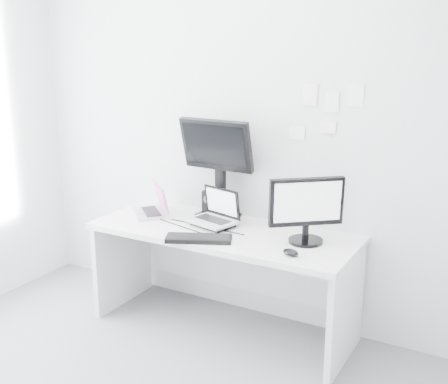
{
  "coord_description": "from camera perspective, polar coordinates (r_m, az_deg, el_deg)",
  "views": [
    {
      "loc": [
        1.76,
        -1.9,
        1.97
      ],
      "look_at": [
        0.02,
        1.23,
        1.0
      ],
      "focal_mm": 45.6,
      "sensor_mm": 36.0,
      "label": 1
    }
  ],
  "objects": [
    {
      "name": "back_wall",
      "position": [
        3.97,
        2.36,
        6.15
      ],
      "size": [
        3.6,
        0.0,
        3.6
      ],
      "primitive_type": "plane",
      "rotation": [
        1.57,
        0.0,
        0.0
      ],
      "color": "silver",
      "rests_on": "ground"
    },
    {
      "name": "wall_note_4",
      "position": [
        3.81,
        7.3,
        5.9
      ],
      "size": [
        0.11,
        0.0,
        0.09
      ],
      "primitive_type": "cube",
      "color": "white",
      "rests_on": "back_wall"
    },
    {
      "name": "rear_monitor",
      "position": [
        4.0,
        -0.6,
        2.5
      ],
      "size": [
        0.54,
        0.21,
        0.73
      ],
      "primitive_type": "cube",
      "rotation": [
        0.0,
        0.0,
        -0.04
      ],
      "color": "black",
      "rests_on": "desk"
    },
    {
      "name": "wall_note_2",
      "position": [
        3.65,
        13.07,
        9.43
      ],
      "size": [
        0.1,
        0.0,
        0.14
      ],
      "primitive_type": "cube",
      "color": "white",
      "rests_on": "back_wall"
    },
    {
      "name": "wall_note_1",
      "position": [
        3.7,
        10.78,
        8.84
      ],
      "size": [
        0.09,
        0.0,
        0.13
      ],
      "primitive_type": "cube",
      "color": "white",
      "rests_on": "back_wall"
    },
    {
      "name": "mouse",
      "position": [
        3.4,
        6.69,
        -6.02
      ],
      "size": [
        0.13,
        0.11,
        0.04
      ],
      "primitive_type": "ellipsoid",
      "rotation": [
        0.0,
        0.0,
        -0.43
      ],
      "color": "black",
      "rests_on": "desk"
    },
    {
      "name": "keyboard",
      "position": [
        3.62,
        -2.55,
        -4.68
      ],
      "size": [
        0.44,
        0.31,
        0.03
      ],
      "primitive_type": "cube",
      "rotation": [
        0.0,
        0.0,
        0.43
      ],
      "color": "black",
      "rests_on": "desk"
    },
    {
      "name": "speaker",
      "position": [
        4.09,
        -1.33,
        -1.11
      ],
      "size": [
        0.12,
        0.12,
        0.19
      ],
      "primitive_type": "cube",
      "rotation": [
        0.0,
        0.0,
        0.33
      ],
      "color": "black",
      "rests_on": "desk"
    },
    {
      "name": "wall_note_3",
      "position": [
        3.73,
        10.36,
        6.43
      ],
      "size": [
        0.11,
        0.0,
        0.08
      ],
      "primitive_type": "cube",
      "color": "white",
      "rests_on": "back_wall"
    },
    {
      "name": "macbook",
      "position": [
        4.15,
        -7.53,
        -0.66
      ],
      "size": [
        0.39,
        0.39,
        0.24
      ],
      "primitive_type": "cube",
      "rotation": [
        0.0,
        0.0,
        -0.74
      ],
      "color": "#B4B4B9",
      "rests_on": "desk"
    },
    {
      "name": "dell_laptop",
      "position": [
        3.85,
        -1.26,
        -1.58
      ],
      "size": [
        0.37,
        0.32,
        0.26
      ],
      "primitive_type": "cube",
      "rotation": [
        0.0,
        0.0,
        -0.26
      ],
      "color": "#B3B5BA",
      "rests_on": "desk"
    },
    {
      "name": "wall_note_0",
      "position": [
        3.75,
        8.61,
        9.63
      ],
      "size": [
        0.1,
        0.0,
        0.14
      ],
      "primitive_type": "cube",
      "color": "white",
      "rests_on": "back_wall"
    },
    {
      "name": "desk",
      "position": [
        3.95,
        -0.11,
        -8.82
      ],
      "size": [
        1.8,
        0.7,
        0.73
      ],
      "primitive_type": "cube",
      "color": "white",
      "rests_on": "ground"
    },
    {
      "name": "samsung_monitor",
      "position": [
        3.55,
        8.3,
        -1.75
      ],
      "size": [
        0.5,
        0.47,
        0.43
      ],
      "primitive_type": "cube",
      "rotation": [
        0.0,
        0.0,
        0.69
      ],
      "color": "black",
      "rests_on": "desk"
    }
  ]
}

